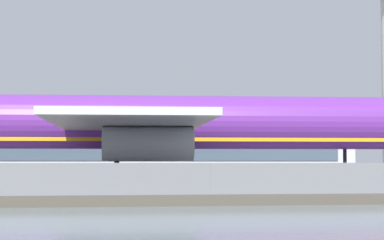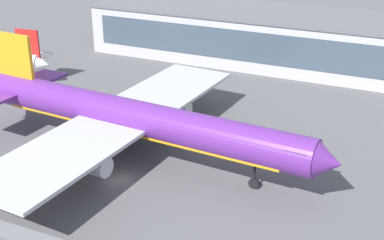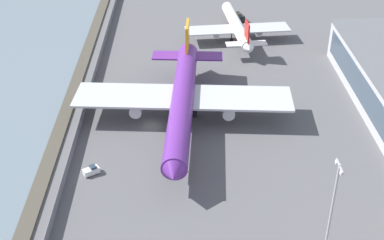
{
  "view_description": "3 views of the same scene",
  "coord_description": "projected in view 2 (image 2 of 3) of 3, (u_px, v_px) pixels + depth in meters",
  "views": [
    {
      "loc": [
        -8.28,
        -62.15,
        2.4
      ],
      "look_at": [
        2.64,
        8.42,
        6.42
      ],
      "focal_mm": 70.0,
      "sensor_mm": 36.0,
      "label": 1
    },
    {
      "loc": [
        34.68,
        -51.53,
        35.81
      ],
      "look_at": [
        5.42,
        11.62,
        5.1
      ],
      "focal_mm": 50.0,
      "sensor_mm": 36.0,
      "label": 2
    },
    {
      "loc": [
        102.34,
        6.71,
        64.5
      ],
      "look_at": [
        3.6,
        8.99,
        3.7
      ],
      "focal_mm": 50.0,
      "sensor_mm": 36.0,
      "label": 3
    }
  ],
  "objects": [
    {
      "name": "ground_plane",
      "position": [
        118.0,
        180.0,
        70.58
      ],
      "size": [
        500.0,
        500.0,
        0.0
      ],
      "primitive_type": "plane",
      "color": "#565659"
    },
    {
      "name": "perimeter_fence",
      "position": [
        37.0,
        240.0,
        56.82
      ],
      "size": [
        280.0,
        0.1,
        2.35
      ],
      "color": "slate",
      "rests_on": "ground"
    },
    {
      "name": "cargo_jet_purple",
      "position": [
        131.0,
        118.0,
        74.77
      ],
      "size": [
        57.43,
        49.86,
        15.42
      ],
      "color": "#602889",
      "rests_on": "ground"
    },
    {
      "name": "terminal_building",
      "position": [
        255.0,
        35.0,
        117.75
      ],
      "size": [
        72.08,
        21.24,
        10.96
      ],
      "color": "#B2B2B7",
      "rests_on": "ground"
    }
  ]
}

